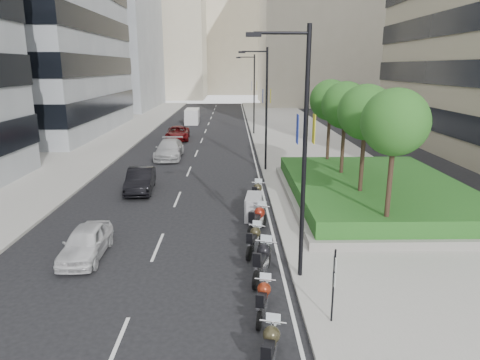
{
  "coord_description": "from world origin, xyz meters",
  "views": [
    {
      "loc": [
        1.81,
        -13.45,
        7.64
      ],
      "look_at": [
        2.19,
        7.84,
        2.0
      ],
      "focal_mm": 32.0,
      "sensor_mm": 36.0,
      "label": 1
    }
  ],
  "objects_px": {
    "motorcycle_5": "(254,207)",
    "car_d": "(178,133)",
    "car_b": "(140,180)",
    "delivery_van": "(192,117)",
    "motorcycle_6": "(257,194)",
    "car_c": "(169,149)",
    "lamp_post_1": "(264,104)",
    "motorcycle_3": "(254,240)",
    "lamp_post_2": "(253,90)",
    "parking_sign": "(334,282)",
    "car_a": "(86,242)",
    "motorcycle_2": "(262,261)",
    "lamp_post_0": "(300,145)",
    "motorcycle_4": "(258,220)",
    "motorcycle_0": "(270,349)",
    "motorcycle_1": "(263,300)"
  },
  "relations": [
    {
      "from": "motorcycle_4",
      "to": "car_d",
      "type": "xyz_separation_m",
      "value": [
        -7.09,
        27.01,
        0.07
      ]
    },
    {
      "from": "car_a",
      "to": "lamp_post_1",
      "type": "bearing_deg",
      "value": 59.67
    },
    {
      "from": "car_b",
      "to": "car_c",
      "type": "bearing_deg",
      "value": 83.13
    },
    {
      "from": "lamp_post_0",
      "to": "lamp_post_1",
      "type": "distance_m",
      "value": 17.0
    },
    {
      "from": "car_d",
      "to": "lamp_post_2",
      "type": "bearing_deg",
      "value": 19.12
    },
    {
      "from": "motorcycle_6",
      "to": "car_c",
      "type": "distance_m",
      "value": 14.7
    },
    {
      "from": "lamp_post_2",
      "to": "car_c",
      "type": "relative_size",
      "value": 1.67
    },
    {
      "from": "lamp_post_2",
      "to": "motorcycle_1",
      "type": "distance_m",
      "value": 37.72
    },
    {
      "from": "lamp_post_2",
      "to": "car_c",
      "type": "xyz_separation_m",
      "value": [
        -7.78,
        -13.12,
        -4.28
      ]
    },
    {
      "from": "motorcycle_5",
      "to": "car_c",
      "type": "distance_m",
      "value": 16.56
    },
    {
      "from": "motorcycle_1",
      "to": "car_c",
      "type": "bearing_deg",
      "value": 27.0
    },
    {
      "from": "lamp_post_1",
      "to": "motorcycle_4",
      "type": "bearing_deg",
      "value": -95.34
    },
    {
      "from": "motorcycle_4",
      "to": "delivery_van",
      "type": "relative_size",
      "value": 0.48
    },
    {
      "from": "lamp_post_1",
      "to": "motorcycle_5",
      "type": "distance_m",
      "value": 11.32
    },
    {
      "from": "motorcycle_6",
      "to": "lamp_post_0",
      "type": "bearing_deg",
      "value": -161.65
    },
    {
      "from": "parking_sign",
      "to": "car_b",
      "type": "relative_size",
      "value": 0.56
    },
    {
      "from": "car_d",
      "to": "delivery_van",
      "type": "xyz_separation_m",
      "value": [
        0.33,
        13.71,
        0.21
      ]
    },
    {
      "from": "motorcycle_1",
      "to": "car_d",
      "type": "relative_size",
      "value": 0.39
    },
    {
      "from": "car_b",
      "to": "delivery_van",
      "type": "bearing_deg",
      "value": 84.86
    },
    {
      "from": "motorcycle_3",
      "to": "lamp_post_1",
      "type": "bearing_deg",
      "value": 11.69
    },
    {
      "from": "lamp_post_0",
      "to": "motorcycle_2",
      "type": "height_order",
      "value": "lamp_post_0"
    },
    {
      "from": "motorcycle_0",
      "to": "motorcycle_1",
      "type": "distance_m",
      "value": 2.47
    },
    {
      "from": "lamp_post_0",
      "to": "delivery_van",
      "type": "distance_m",
      "value": 46.13
    },
    {
      "from": "lamp_post_2",
      "to": "motorcycle_2",
      "type": "xyz_separation_m",
      "value": [
        -1.24,
        -34.88,
        -4.41
      ]
    },
    {
      "from": "motorcycle_1",
      "to": "motorcycle_0",
      "type": "bearing_deg",
      "value": -167.49
    },
    {
      "from": "motorcycle_6",
      "to": "car_a",
      "type": "distance_m",
      "value": 10.12
    },
    {
      "from": "car_d",
      "to": "lamp_post_1",
      "type": "bearing_deg",
      "value": -64.03
    },
    {
      "from": "car_b",
      "to": "car_d",
      "type": "relative_size",
      "value": 0.86
    },
    {
      "from": "motorcycle_5",
      "to": "car_d",
      "type": "relative_size",
      "value": 0.4
    },
    {
      "from": "motorcycle_2",
      "to": "motorcycle_4",
      "type": "relative_size",
      "value": 1.05
    },
    {
      "from": "lamp_post_2",
      "to": "car_d",
      "type": "distance_m",
      "value": 9.95
    },
    {
      "from": "car_c",
      "to": "car_a",
      "type": "bearing_deg",
      "value": -92.62
    },
    {
      "from": "motorcycle_2",
      "to": "lamp_post_0",
      "type": "bearing_deg",
      "value": -78.24
    },
    {
      "from": "lamp_post_2",
      "to": "motorcycle_5",
      "type": "xyz_separation_m",
      "value": [
        -1.25,
        -28.33,
        -4.47
      ]
    },
    {
      "from": "delivery_van",
      "to": "motorcycle_0",
      "type": "bearing_deg",
      "value": -83.88
    },
    {
      "from": "lamp_post_0",
      "to": "motorcycle_2",
      "type": "xyz_separation_m",
      "value": [
        -1.24,
        0.12,
        -4.41
      ]
    },
    {
      "from": "lamp_post_2",
      "to": "parking_sign",
      "type": "relative_size",
      "value": 3.6
    },
    {
      "from": "motorcycle_2",
      "to": "motorcycle_5",
      "type": "bearing_deg",
      "value": 17.52
    },
    {
      "from": "motorcycle_2",
      "to": "motorcycle_3",
      "type": "height_order",
      "value": "motorcycle_2"
    },
    {
      "from": "lamp_post_1",
      "to": "motorcycle_3",
      "type": "relative_size",
      "value": 4.35
    },
    {
      "from": "lamp_post_1",
      "to": "car_c",
      "type": "bearing_deg",
      "value": 147.89
    },
    {
      "from": "motorcycle_2",
      "to": "car_b",
      "type": "height_order",
      "value": "car_b"
    },
    {
      "from": "motorcycle_3",
      "to": "car_c",
      "type": "bearing_deg",
      "value": 35.28
    },
    {
      "from": "motorcycle_4",
      "to": "parking_sign",
      "type": "bearing_deg",
      "value": -143.68
    },
    {
      "from": "car_d",
      "to": "parking_sign",
      "type": "bearing_deg",
      "value": -79.13
    },
    {
      "from": "lamp_post_1",
      "to": "car_b",
      "type": "bearing_deg",
      "value": -147.1
    },
    {
      "from": "motorcycle_0",
      "to": "motorcycle_6",
      "type": "bearing_deg",
      "value": 11.33
    },
    {
      "from": "motorcycle_0",
      "to": "motorcycle_1",
      "type": "xyz_separation_m",
      "value": [
        -0.01,
        2.47,
        -0.03
      ]
    },
    {
      "from": "lamp_post_0",
      "to": "motorcycle_3",
      "type": "distance_m",
      "value": 5.27
    },
    {
      "from": "motorcycle_6",
      "to": "delivery_van",
      "type": "xyz_separation_m",
      "value": [
        -6.96,
        36.39,
        0.3
      ]
    }
  ]
}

